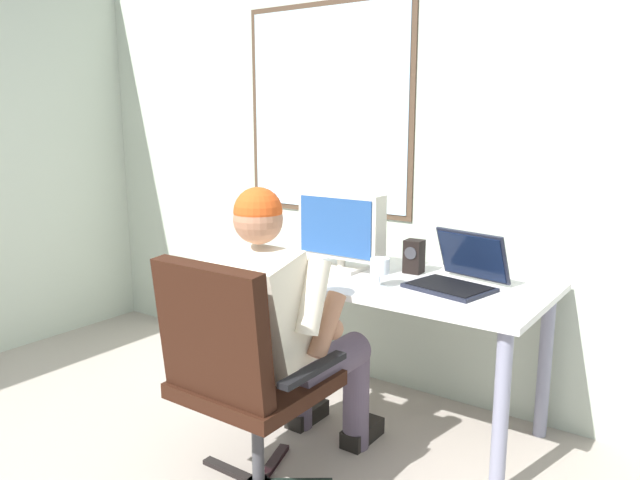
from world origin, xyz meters
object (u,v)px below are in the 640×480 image
object	(u,v)px
person_seated	(283,326)
wine_glass	(380,267)
desk_speaker	(414,256)
crt_monitor	(341,227)
laptop	(460,273)
desk	(379,296)
office_chair	(237,366)

from	to	relation	value
person_seated	wine_glass	world-z (taller)	person_seated
desk_speaker	crt_monitor	bearing A→B (deg)	-155.37
crt_monitor	laptop	world-z (taller)	crt_monitor
crt_monitor	desk_speaker	bearing A→B (deg)	24.63
desk	desk_speaker	bearing A→B (deg)	50.97
person_seated	office_chair	bearing A→B (deg)	-90.13
laptop	wine_glass	xyz separation A→B (m)	(-0.29, -0.21, 0.03)
wine_glass	person_seated	bearing A→B (deg)	-115.01
person_seated	desk	bearing A→B (deg)	80.43
desk	laptop	distance (m)	0.42
crt_monitor	laptop	distance (m)	0.62
desk	wine_glass	world-z (taller)	wine_glass
laptop	crt_monitor	bearing A→B (deg)	-175.46
desk	crt_monitor	size ratio (longest dim) A/B	3.54
crt_monitor	laptop	size ratio (longest dim) A/B	1.09
office_chair	desk_speaker	world-z (taller)	office_chair
desk	crt_monitor	distance (m)	0.38
desk	laptop	bearing A→B (deg)	5.23
office_chair	person_seated	world-z (taller)	person_seated
crt_monitor	desk_speaker	world-z (taller)	crt_monitor
desk	laptop	world-z (taller)	laptop
office_chair	desk_speaker	size ratio (longest dim) A/B	6.07
laptop	office_chair	bearing A→B (deg)	-118.05
person_seated	crt_monitor	world-z (taller)	person_seated
crt_monitor	desk_speaker	distance (m)	0.38
office_chair	crt_monitor	bearing A→B (deg)	97.13
wine_glass	desk_speaker	distance (m)	0.31
desk	desk_speaker	xyz separation A→B (m)	(0.11, 0.14, 0.18)
person_seated	desk_speaker	bearing A→B (deg)	74.07
desk	person_seated	distance (m)	0.62
laptop	desk_speaker	distance (m)	0.30
desk	wine_glass	xyz separation A→B (m)	(0.10, -0.18, 0.19)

